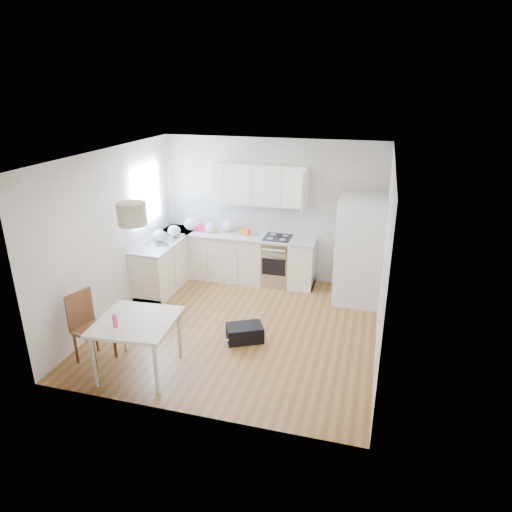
{
  "coord_description": "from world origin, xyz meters",
  "views": [
    {
      "loc": [
        1.94,
        -6.06,
        3.64
      ],
      "look_at": [
        0.17,
        0.4,
        1.07
      ],
      "focal_mm": 32.0,
      "sensor_mm": 36.0,
      "label": 1
    }
  ],
  "objects": [
    {
      "name": "refrigerator",
      "position": [
        1.72,
        1.53,
        0.92
      ],
      "size": [
        0.89,
        0.93,
        1.84
      ],
      "primitive_type": null,
      "rotation": [
        0.0,
        0.0,
        0.01
      ],
      "color": "white",
      "rests_on": "floor"
    },
    {
      "name": "grocery_bag_c",
      "position": [
        -0.8,
        1.91,
        1.04
      ],
      "size": [
        0.26,
        0.22,
        0.24
      ],
      "primitive_type": "ellipsoid",
      "color": "silver",
      "rests_on": "counter_back"
    },
    {
      "name": "window_glassblock",
      "position": [
        -2.09,
        1.15,
        1.75
      ],
      "size": [
        0.02,
        1.0,
        1.0
      ],
      "primitive_type": "cube",
      "color": "#BFE0F9",
      "rests_on": "wall_left"
    },
    {
      "name": "grocery_bag_e",
      "position": [
        -1.82,
        1.04,
        1.03
      ],
      "size": [
        0.24,
        0.2,
        0.21
      ],
      "primitive_type": "ellipsoid",
      "color": "silver",
      "rests_on": "counter_left"
    },
    {
      "name": "counter_left",
      "position": [
        -1.8,
        1.2,
        0.9
      ],
      "size": [
        0.64,
        1.82,
        0.04
      ],
      "primitive_type": "cube",
      "color": "#A7A9AC",
      "rests_on": "cabinets_left"
    },
    {
      "name": "upper_cabinets",
      "position": [
        -0.15,
        1.94,
        1.88
      ],
      "size": [
        1.7,
        0.32,
        0.75
      ],
      "primitive_type": "cube",
      "color": "white",
      "rests_on": "wall_back"
    },
    {
      "name": "grocery_bag_b",
      "position": [
        -1.12,
        1.77,
        1.02
      ],
      "size": [
        0.22,
        0.19,
        0.2
      ],
      "primitive_type": "ellipsoid",
      "color": "silver",
      "rests_on": "counter_back"
    },
    {
      "name": "pendant_lamp",
      "position": [
        -0.85,
        -1.43,
        2.18
      ],
      "size": [
        0.39,
        0.39,
        0.27
      ],
      "primitive_type": "cylinder",
      "rotation": [
        0.0,
        0.0,
        -0.15
      ],
      "color": "beige",
      "rests_on": "ceiling"
    },
    {
      "name": "snack_orange",
      "position": [
        -0.44,
        1.82,
        0.98
      ],
      "size": [
        0.18,
        0.14,
        0.11
      ],
      "primitive_type": "cube",
      "rotation": [
        0.0,
        0.0,
        -0.23
      ],
      "color": "#F53D15",
      "rests_on": "counter_back"
    },
    {
      "name": "backsplash_left",
      "position": [
        -2.09,
        1.2,
        1.21
      ],
      "size": [
        0.01,
        1.8,
        0.58
      ],
      "primitive_type": "cube",
      "color": "silver",
      "rests_on": "wall_left"
    },
    {
      "name": "snack_yellow",
      "position": [
        -1.07,
        1.82,
        0.97
      ],
      "size": [
        0.18,
        0.16,
        0.1
      ],
      "primitive_type": "cube",
      "rotation": [
        0.0,
        0.0,
        -0.61
      ],
      "color": "#F9AC27",
      "rests_on": "counter_back"
    },
    {
      "name": "grocery_bag_a",
      "position": [
        -1.53,
        1.8,
        1.05
      ],
      "size": [
        0.28,
        0.24,
        0.25
      ],
      "primitive_type": "ellipsoid",
      "color": "silver",
      "rests_on": "counter_back"
    },
    {
      "name": "wall_left",
      "position": [
        -2.1,
        0.0,
        1.35
      ],
      "size": [
        0.0,
        4.2,
        4.2
      ],
      "primitive_type": "plane",
      "rotation": [
        1.57,
        0.0,
        1.57
      ],
      "color": "beige",
      "rests_on": "floor"
    },
    {
      "name": "ceiling",
      "position": [
        0.0,
        0.0,
        2.7
      ],
      "size": [
        4.2,
        4.2,
        0.0
      ],
      "primitive_type": "plane",
      "rotation": [
        3.14,
        0.0,
        0.0
      ],
      "color": "white",
      "rests_on": "wall_back"
    },
    {
      "name": "drink_bottle",
      "position": [
        -1.07,
        -1.71,
        0.88
      ],
      "size": [
        0.06,
        0.06,
        0.21
      ],
      "primitive_type": "cylinder",
      "rotation": [
        0.0,
        0.0,
        0.08
      ],
      "color": "#DA3C76",
      "rests_on": "dining_table"
    },
    {
      "name": "dining_chair",
      "position": [
        -1.63,
        -1.41,
        0.5
      ],
      "size": [
        0.52,
        0.52,
        1.01
      ],
      "primitive_type": null,
      "rotation": [
        0.0,
        0.0,
        -0.25
      ],
      "color": "#4C2C16",
      "rests_on": "floor"
    },
    {
      "name": "wall_right",
      "position": [
        2.1,
        0.0,
        1.35
      ],
      "size": [
        0.0,
        4.2,
        4.2
      ],
      "primitive_type": "plane",
      "rotation": [
        1.57,
        0.0,
        -1.57
      ],
      "color": "beige",
      "rests_on": "floor"
    },
    {
      "name": "grocery_bag_d",
      "position": [
        -1.69,
        1.37,
        1.03
      ],
      "size": [
        0.24,
        0.2,
        0.22
      ],
      "primitive_type": "ellipsoid",
      "color": "silver",
      "rests_on": "counter_back"
    },
    {
      "name": "snack_red",
      "position": [
        -1.36,
        1.82,
        0.98
      ],
      "size": [
        0.19,
        0.19,
        0.11
      ],
      "primitive_type": "cube",
      "rotation": [
        0.0,
        0.0,
        0.74
      ],
      "color": "#D81B46",
      "rests_on": "counter_back"
    },
    {
      "name": "wall_back",
      "position": [
        0.0,
        2.1,
        1.35
      ],
      "size": [
        4.2,
        0.0,
        4.2
      ],
      "primitive_type": "plane",
      "rotation": [
        1.57,
        0.0,
        0.0
      ],
      "color": "beige",
      "rests_on": "floor"
    },
    {
      "name": "cabinets_left",
      "position": [
        -1.8,
        1.2,
        0.44
      ],
      "size": [
        0.6,
        1.8,
        0.88
      ],
      "primitive_type": "cube",
      "color": "white",
      "rests_on": "floor"
    },
    {
      "name": "backsplash_back",
      "position": [
        -0.6,
        2.09,
        1.21
      ],
      "size": [
        3.0,
        0.01,
        0.58
      ],
      "primitive_type": "cube",
      "color": "silver",
      "rests_on": "wall_back"
    },
    {
      "name": "floor",
      "position": [
        0.0,
        0.0,
        0.0
      ],
      "size": [
        4.2,
        4.2,
        0.0
      ],
      "primitive_type": "plane",
      "color": "brown",
      "rests_on": "ground"
    },
    {
      "name": "cabinets_back",
      "position": [
        -0.6,
        1.8,
        0.44
      ],
      "size": [
        3.0,
        0.6,
        0.88
      ],
      "primitive_type": "cube",
      "color": "white",
      "rests_on": "floor"
    },
    {
      "name": "range_oven",
      "position": [
        0.2,
        1.8,
        0.44
      ],
      "size": [
        0.5,
        0.61,
        0.88
      ],
      "primitive_type": null,
      "color": "#B7BABC",
      "rests_on": "floor"
    },
    {
      "name": "sink",
      "position": [
        -1.8,
        1.15,
        0.92
      ],
      "size": [
        0.5,
        0.8,
        0.16
      ],
      "primitive_type": null,
      "color": "#B7BABC",
      "rests_on": "counter_left"
    },
    {
      "name": "counter_back",
      "position": [
        -0.6,
        1.8,
        0.9
      ],
      "size": [
        3.02,
        0.64,
        0.04
      ],
      "primitive_type": "cube",
      "color": "#A7A9AC",
      "rests_on": "cabinets_back"
    },
    {
      "name": "gym_bag",
      "position": [
        0.2,
        -0.36,
        0.12
      ],
      "size": [
        0.63,
        0.55,
        0.25
      ],
      "primitive_type": "cube",
      "rotation": [
        0.0,
        0.0,
        0.46
      ],
      "color": "black",
      "rests_on": "floor"
    },
    {
      "name": "dining_table",
      "position": [
        -0.92,
        -1.49,
        0.69
      ],
      "size": [
        1.05,
        1.05,
        0.78
      ],
      "rotation": [
        0.0,
        0.0,
        0.08
      ],
      "color": "beige",
      "rests_on": "floor"
    }
  ]
}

